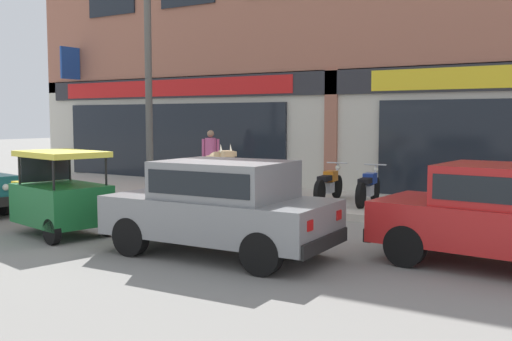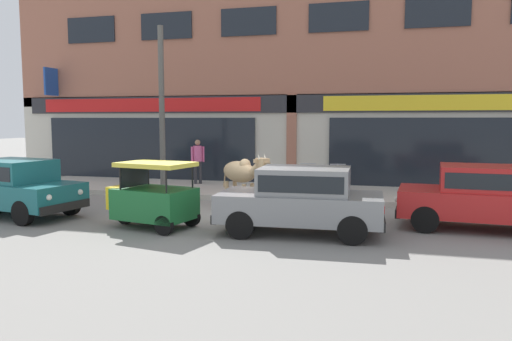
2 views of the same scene
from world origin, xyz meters
TOP-DOWN VIEW (x-y plane):
  - ground_plane at (0.00, 0.00)m, footprint 90.00×90.00m
  - sidewalk at (0.00, 3.97)m, footprint 19.00×3.53m
  - shop_building at (-0.00, 5.99)m, footprint 23.00×1.40m
  - cow at (-0.55, 1.10)m, footprint 1.80×1.53m
  - car_0 at (1.64, -1.66)m, footprint 3.67×1.74m
  - car_1 at (-5.86, -1.54)m, footprint 3.81×2.26m
  - car_2 at (5.49, -0.21)m, footprint 3.70×1.85m
  - auto_rickshaw at (-1.80, -1.88)m, footprint 2.12×1.49m
  - motorcycle_0 at (0.91, 3.67)m, footprint 0.52×1.81m
  - motorcycle_1 at (1.90, 3.65)m, footprint 0.52×1.81m
  - pedestrian at (-3.25, 4.64)m, footprint 0.42×0.33m
  - utility_pole at (-3.61, 2.50)m, footprint 0.18×0.18m

SIDE VIEW (x-z plane):
  - ground_plane at x=0.00m, z-range 0.00..0.00m
  - sidewalk at x=0.00m, z-range 0.00..0.16m
  - motorcycle_0 at x=0.91m, z-range 0.11..0.98m
  - motorcycle_1 at x=1.90m, z-range 0.11..0.98m
  - auto_rickshaw at x=-1.80m, z-range -0.10..1.42m
  - car_0 at x=1.64m, z-range 0.08..1.54m
  - car_1 at x=-5.86m, z-range 0.08..1.54m
  - car_2 at x=5.49m, z-range 0.08..1.54m
  - cow at x=-0.55m, z-range 0.20..1.81m
  - pedestrian at x=-3.25m, z-range 0.34..1.94m
  - utility_pole at x=-3.61m, z-range 0.16..5.43m
  - shop_building at x=0.00m, z-range -0.20..9.86m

